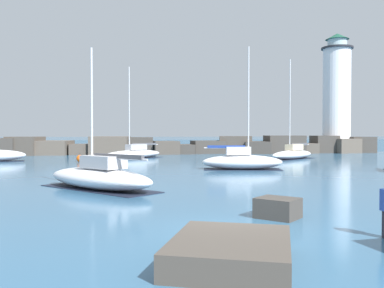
{
  "coord_description": "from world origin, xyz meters",
  "views": [
    {
      "loc": [
        -3.17,
        -11.95,
        2.87
      ],
      "look_at": [
        2.48,
        22.81,
        1.95
      ],
      "focal_mm": 40.0,
      "sensor_mm": 36.0,
      "label": 1
    }
  ],
  "objects_px": {
    "sailboat_moored_2": "(99,177)",
    "mooring_buoy_orange_near": "(80,158)",
    "sailboat_moored_0": "(293,154)",
    "sailboat_moored_3": "(134,153)",
    "lighthouse": "(337,100)",
    "sailboat_moored_5": "(242,161)"
  },
  "relations": [
    {
      "from": "sailboat_moored_2",
      "to": "mooring_buoy_orange_near",
      "type": "relative_size",
      "value": 8.01
    },
    {
      "from": "sailboat_moored_2",
      "to": "mooring_buoy_orange_near",
      "type": "distance_m",
      "value": 21.14
    },
    {
      "from": "sailboat_moored_3",
      "to": "mooring_buoy_orange_near",
      "type": "height_order",
      "value": "sailboat_moored_3"
    },
    {
      "from": "sailboat_moored_0",
      "to": "sailboat_moored_3",
      "type": "height_order",
      "value": "sailboat_moored_0"
    },
    {
      "from": "sailboat_moored_0",
      "to": "sailboat_moored_2",
      "type": "bearing_deg",
      "value": -131.57
    },
    {
      "from": "sailboat_moored_5",
      "to": "sailboat_moored_0",
      "type": "bearing_deg",
      "value": 52.45
    },
    {
      "from": "lighthouse",
      "to": "sailboat_moored_3",
      "type": "relative_size",
      "value": 1.72
    },
    {
      "from": "sailboat_moored_5",
      "to": "sailboat_moored_2",
      "type": "bearing_deg",
      "value": -135.69
    },
    {
      "from": "sailboat_moored_2",
      "to": "mooring_buoy_orange_near",
      "type": "height_order",
      "value": "sailboat_moored_2"
    },
    {
      "from": "lighthouse",
      "to": "sailboat_moored_5",
      "type": "distance_m",
      "value": 35.2
    },
    {
      "from": "lighthouse",
      "to": "sailboat_moored_5",
      "type": "relative_size",
      "value": 1.82
    },
    {
      "from": "sailboat_moored_0",
      "to": "sailboat_moored_3",
      "type": "bearing_deg",
      "value": 166.74
    },
    {
      "from": "mooring_buoy_orange_near",
      "to": "sailboat_moored_3",
      "type": "bearing_deg",
      "value": 43.31
    },
    {
      "from": "sailboat_moored_0",
      "to": "sailboat_moored_2",
      "type": "distance_m",
      "value": 29.38
    },
    {
      "from": "sailboat_moored_3",
      "to": "sailboat_moored_5",
      "type": "distance_m",
      "value": 17.75
    },
    {
      "from": "sailboat_moored_0",
      "to": "sailboat_moored_3",
      "type": "relative_size",
      "value": 1.06
    },
    {
      "from": "sailboat_moored_0",
      "to": "mooring_buoy_orange_near",
      "type": "xyz_separation_m",
      "value": [
        -22.46,
        -1.05,
        -0.26
      ]
    },
    {
      "from": "lighthouse",
      "to": "sailboat_moored_0",
      "type": "bearing_deg",
      "value": -131.26
    },
    {
      "from": "sailboat_moored_3",
      "to": "sailboat_moored_5",
      "type": "height_order",
      "value": "sailboat_moored_3"
    },
    {
      "from": "sailboat_moored_0",
      "to": "lighthouse",
      "type": "bearing_deg",
      "value": 48.74
    },
    {
      "from": "sailboat_moored_2",
      "to": "lighthouse",
      "type": "bearing_deg",
      "value": 48.55
    },
    {
      "from": "sailboat_moored_0",
      "to": "sailboat_moored_5",
      "type": "xyz_separation_m",
      "value": [
        -9.09,
        -11.82,
        0.06
      ]
    }
  ]
}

